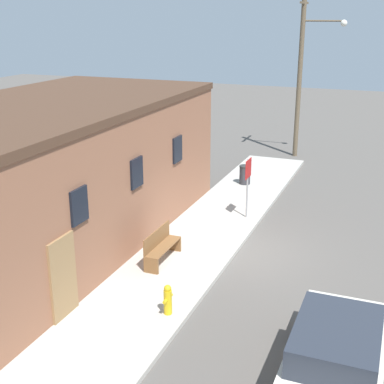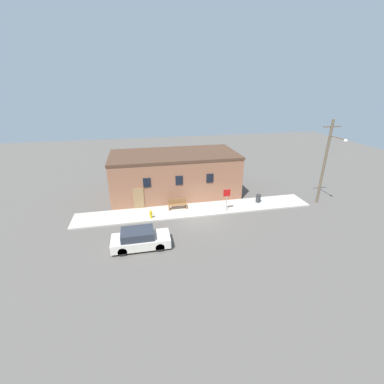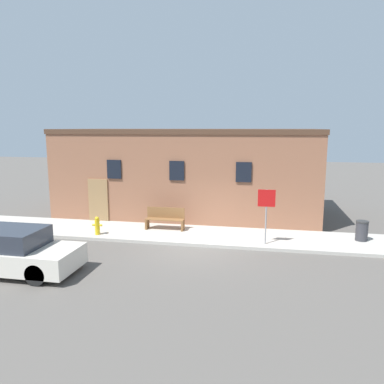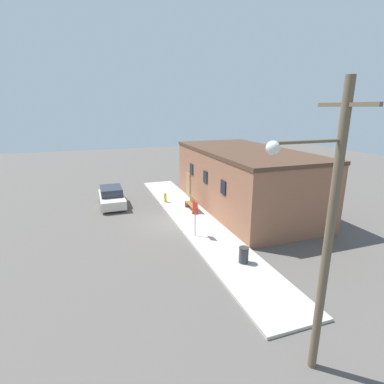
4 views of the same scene
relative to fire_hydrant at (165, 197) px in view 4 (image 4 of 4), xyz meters
The scene contains 9 objects.
ground_plane 4.44m from the fire_hydrant, ahead, with size 80.00×80.00×0.00m, color #56514C.
sidewalk 4.50m from the fire_hydrant, 11.98° to the left, with size 22.66×2.82×0.13m.
brick_building 6.49m from the fire_hydrant, 61.57° to the left, with size 13.30×6.42×4.59m.
fire_hydrant is the anchor object (origin of this frame).
stop_sign 7.17m from the fire_hydrant, ahead, with size 0.67×0.06×2.18m.
bench 2.98m from the fire_hydrant, 28.02° to the left, with size 1.74×0.44×0.98m.
trash_bin 10.99m from the fire_hydrant, ahead, with size 0.49×0.49×0.82m.
utility_pole 17.49m from the fire_hydrant, ahead, with size 1.80×2.23×8.33m.
parked_car 4.29m from the fire_hydrant, 104.04° to the right, with size 4.28×1.85×1.45m.
Camera 4 is at (18.38, -5.15, 7.61)m, focal length 28.00 mm.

